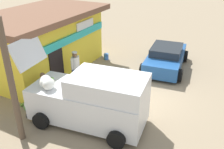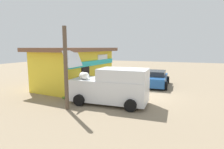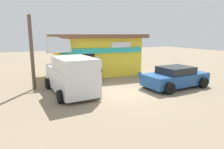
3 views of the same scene
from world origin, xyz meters
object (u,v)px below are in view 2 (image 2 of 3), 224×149
storefront_bar (76,67)px  paint_bucket (115,81)px  delivery_van (112,86)px  parked_sedan (155,79)px  vendor_standing (98,78)px  unloaded_banana_pile (69,96)px  customer_bending (84,84)px

storefront_bar → paint_bucket: bearing=-44.0°
delivery_van → parked_sedan: 6.11m
vendor_standing → unloaded_banana_pile: 2.73m
vendor_standing → delivery_van: bearing=-139.8°
storefront_bar → delivery_van: (-3.25, -4.38, -0.61)m
storefront_bar → customer_bending: size_ratio=5.50×
vendor_standing → customer_bending: 1.80m
vendor_standing → customer_bending: size_ratio=1.23×
customer_bending → parked_sedan: bearing=-35.0°
delivery_van → parked_sedan: bearing=-14.6°
vendor_standing → paint_bucket: 3.42m
storefront_bar → customer_bending: 3.51m
unloaded_banana_pile → parked_sedan: bearing=-35.8°
parked_sedan → paint_bucket: size_ratio=11.30×
unloaded_banana_pile → delivery_van: bearing=-88.2°
storefront_bar → delivery_van: size_ratio=1.57×
vendor_standing → unloaded_banana_pile: bearing=164.0°
vendor_standing → paint_bucket: bearing=-2.0°
delivery_van → customer_bending: delivery_van is taller
storefront_bar → unloaded_banana_pile: size_ratio=8.36×
delivery_van → paint_bucket: bearing=18.6°
parked_sedan → storefront_bar: bearing=114.2°
delivery_van → unloaded_banana_pile: size_ratio=5.32×
customer_bending → unloaded_banana_pile: bearing=139.1°
storefront_bar → parked_sedan: 6.56m
storefront_bar → paint_bucket: storefront_bar is taller
parked_sedan → vendor_standing: (-3.47, 3.59, 0.34)m
customer_bending → vendor_standing: bearing=-2.9°
vendor_standing → customer_bending: vendor_standing is taller
delivery_van → customer_bending: bearing=73.3°
parked_sedan → vendor_standing: bearing=134.0°
storefront_bar → parked_sedan: bearing=-65.8°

